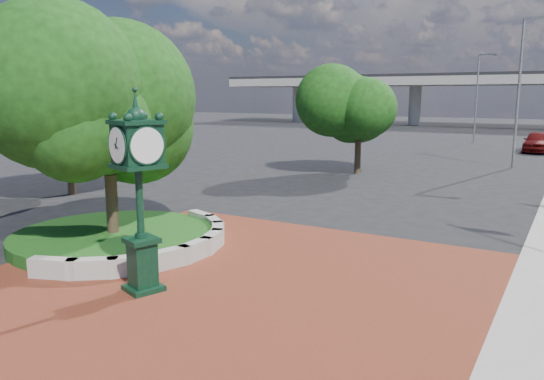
{
  "coord_description": "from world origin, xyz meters",
  "views": [
    {
      "loc": [
        7.2,
        -11.23,
        4.57
      ],
      "look_at": [
        -0.21,
        1.5,
        1.91
      ],
      "focal_mm": 35.0,
      "sensor_mm": 36.0,
      "label": 1
    }
  ],
  "objects": [
    {
      "name": "grass_bed",
      "position": [
        -5.0,
        0.0,
        0.2
      ],
      "size": [
        6.1,
        6.1,
        0.4
      ],
      "primitive_type": "cylinder",
      "color": "#1D4614",
      "rests_on": "ground"
    },
    {
      "name": "tree_planter",
      "position": [
        -5.0,
        0.0,
        3.72
      ],
      "size": [
        5.2,
        5.2,
        6.33
      ],
      "color": "#38281C",
      "rests_on": "ground"
    },
    {
      "name": "tree_street",
      "position": [
        -4.0,
        18.0,
        3.24
      ],
      "size": [
        4.4,
        4.4,
        5.45
      ],
      "color": "#38281C",
      "rests_on": "ground"
    },
    {
      "name": "street_lamp_near",
      "position": [
        3.87,
        25.04,
        5.36
      ],
      "size": [
        2.05,
        0.35,
        9.14
      ],
      "color": "slate",
      "rests_on": "ground"
    },
    {
      "name": "parked_car",
      "position": [
        4.28,
        36.16,
        0.85
      ],
      "size": [
        2.03,
        4.98,
        1.69
      ],
      "primitive_type": "imported",
      "rotation": [
        0.0,
        0.0,
        0.01
      ],
      "color": "#590C0C",
      "rests_on": "ground"
    },
    {
      "name": "plaza",
      "position": [
        0.0,
        -1.0,
        0.02
      ],
      "size": [
        12.0,
        12.0,
        0.04
      ],
      "primitive_type": "cube",
      "color": "maroon",
      "rests_on": "ground"
    },
    {
      "name": "tree_northwest",
      "position": [
        -13.0,
        5.0,
        4.12
      ],
      "size": [
        5.6,
        5.6,
        6.93
      ],
      "color": "#38281C",
      "rests_on": "ground"
    },
    {
      "name": "ground",
      "position": [
        0.0,
        0.0,
        0.0
      ],
      "size": [
        200.0,
        200.0,
        0.0
      ],
      "primitive_type": "plane",
      "color": "black",
      "rests_on": "ground"
    },
    {
      "name": "overpass",
      "position": [
        -0.22,
        70.0,
        6.54
      ],
      "size": [
        90.0,
        12.0,
        7.5
      ],
      "color": "#9E9B93",
      "rests_on": "ground"
    },
    {
      "name": "street_lamp_far",
      "position": [
        -1.32,
        41.56,
        4.82
      ],
      "size": [
        1.79,
        0.73,
        8.22
      ],
      "color": "slate",
      "rests_on": "ground"
    },
    {
      "name": "planter_wall",
      "position": [
        -2.71,
        -0.0,
        0.27
      ],
      "size": [
        2.96,
        6.77,
        0.54
      ],
      "color": "#9E9B93",
      "rests_on": "ground"
    },
    {
      "name": "post_clock",
      "position": [
        -1.35,
        -2.53,
        2.56
      ],
      "size": [
        1.18,
        1.18,
        4.65
      ],
      "color": "black",
      "rests_on": "ground"
    }
  ]
}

